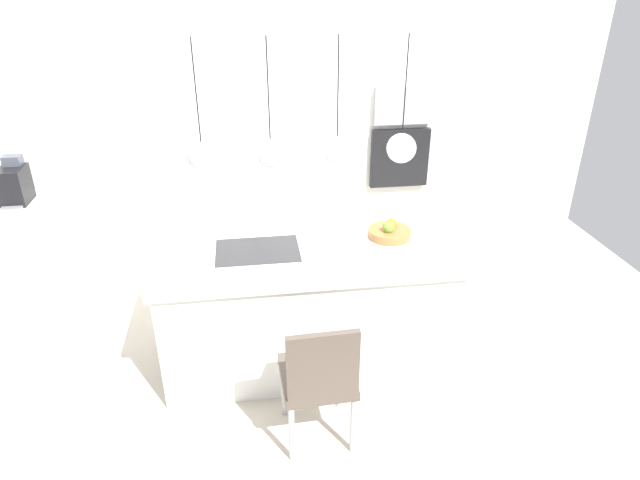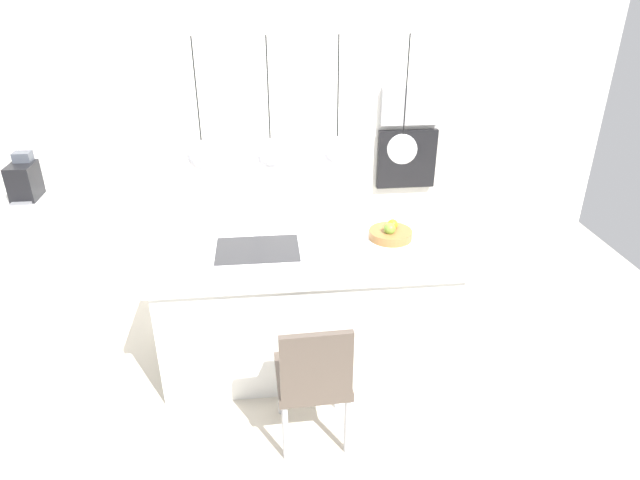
% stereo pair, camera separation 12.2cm
% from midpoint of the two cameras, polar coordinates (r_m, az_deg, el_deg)
% --- Properties ---
extents(floor, '(6.60, 6.60, 0.00)m').
position_cam_midpoint_polar(floor, '(4.22, -0.53, -11.77)').
color(floor, beige).
rests_on(floor, ground).
extents(back_wall, '(6.00, 0.10, 2.60)m').
position_cam_midpoint_polar(back_wall, '(5.13, -2.42, 11.66)').
color(back_wall, silver).
rests_on(back_wall, ground).
extents(kitchen_island, '(2.03, 0.94, 0.91)m').
position_cam_midpoint_polar(kitchen_island, '(3.95, -0.56, -6.58)').
color(kitchen_island, white).
rests_on(kitchen_island, ground).
extents(sink_basin, '(0.56, 0.40, 0.02)m').
position_cam_midpoint_polar(sink_basin, '(3.72, -5.58, -1.06)').
color(sink_basin, '#2D2D30').
rests_on(sink_basin, kitchen_island).
extents(faucet, '(0.02, 0.17, 0.22)m').
position_cam_midpoint_polar(faucet, '(3.84, -5.73, 2.36)').
color(faucet, silver).
rests_on(faucet, kitchen_island).
extents(fruit_bowl, '(0.30, 0.30, 0.13)m').
position_cam_midpoint_polar(fruit_bowl, '(3.87, 8.26, 0.71)').
color(fruit_bowl, '#9E6B38').
rests_on(fruit_bowl, kitchen_island).
extents(side_counter, '(1.10, 0.60, 0.85)m').
position_cam_midpoint_polar(side_counter, '(5.49, -27.80, -0.26)').
color(side_counter, white).
rests_on(side_counter, ground).
extents(coffee_machine, '(0.20, 0.35, 0.38)m').
position_cam_midpoint_polar(coffee_machine, '(5.24, -27.85, 5.53)').
color(coffee_machine, black).
rests_on(coffee_machine, side_counter).
extents(microwave, '(0.54, 0.08, 0.34)m').
position_cam_midpoint_polar(microwave, '(5.20, 10.07, 13.58)').
color(microwave, '#9E9EA3').
rests_on(microwave, back_wall).
extents(oven, '(0.56, 0.08, 0.56)m').
position_cam_midpoint_polar(oven, '(5.33, 9.64, 8.35)').
color(oven, black).
rests_on(oven, back_wall).
extents(chair_near, '(0.44, 0.45, 0.89)m').
position_cam_midpoint_polar(chair_near, '(3.26, 0.43, -14.01)').
color(chair_near, brown).
rests_on(chair_near, ground).
extents(pendant_light_left, '(0.19, 0.19, 0.79)m').
position_cam_midpoint_polar(pendant_light_left, '(3.47, -11.13, 8.65)').
color(pendant_light_left, silver).
extents(pendant_light_center_left, '(0.19, 0.19, 0.79)m').
position_cam_midpoint_polar(pendant_light_center_left, '(3.46, -4.13, 9.02)').
color(pendant_light_center_left, silver).
extents(pendant_light_center_right, '(0.19, 0.19, 0.79)m').
position_cam_midpoint_polar(pendant_light_center_right, '(3.49, 2.82, 9.25)').
color(pendant_light_center_right, silver).
extents(pendant_light_right, '(0.19, 0.19, 0.79)m').
position_cam_midpoint_polar(pendant_light_right, '(3.58, 9.54, 9.34)').
color(pendant_light_right, silver).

